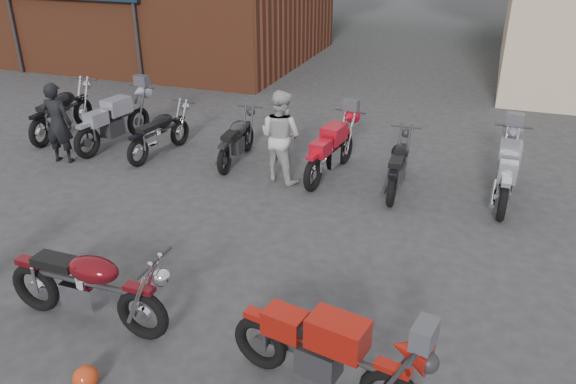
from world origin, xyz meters
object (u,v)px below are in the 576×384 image
(person_dark, at_px, (58,123))
(row_bike_4, at_px, (331,147))
(sportbike, at_px, (326,349))
(person_light, at_px, (281,136))
(vintage_motorcycle, at_px, (87,282))
(row_bike_3, at_px, (237,137))
(row_bike_6, at_px, (508,169))
(helmet, at_px, (86,377))
(row_bike_2, at_px, (160,131))
(row_bike_0, at_px, (62,109))
(row_bike_1, at_px, (114,119))
(row_bike_5, at_px, (398,163))

(person_dark, height_order, row_bike_4, person_dark)
(sportbike, height_order, person_light, person_light)
(vintage_motorcycle, bearing_deg, person_light, 82.99)
(person_light, bearing_deg, person_dark, 23.55)
(sportbike, height_order, row_bike_3, sportbike)
(row_bike_6, bearing_deg, helmet, 148.56)
(sportbike, xyz_separation_m, person_dark, (-6.85, 4.28, 0.23))
(row_bike_3, bearing_deg, row_bike_2, 92.99)
(person_dark, height_order, row_bike_0, person_dark)
(vintage_motorcycle, distance_m, sportbike, 2.95)
(vintage_motorcycle, distance_m, row_bike_3, 5.38)
(row_bike_0, bearing_deg, person_light, -100.22)
(row_bike_3, bearing_deg, row_bike_0, 84.68)
(vintage_motorcycle, distance_m, row_bike_4, 5.50)
(vintage_motorcycle, bearing_deg, row_bike_6, 49.23)
(sportbike, bearing_deg, row_bike_3, 133.30)
(row_bike_3, bearing_deg, person_dark, 105.78)
(helmet, xyz_separation_m, row_bike_1, (-3.98, 6.17, 0.50))
(person_dark, bearing_deg, row_bike_2, -157.53)
(sportbike, xyz_separation_m, row_bike_5, (-0.18, 5.22, -0.06))
(vintage_motorcycle, relative_size, row_bike_1, 0.99)
(vintage_motorcycle, height_order, row_bike_2, vintage_motorcycle)
(person_dark, height_order, row_bike_6, person_dark)
(helmet, distance_m, row_bike_2, 6.65)
(row_bike_0, xyz_separation_m, row_bike_6, (9.54, -0.17, -0.01))
(person_dark, bearing_deg, person_light, -179.67)
(row_bike_5, bearing_deg, sportbike, 179.80)
(row_bike_2, bearing_deg, row_bike_0, 91.58)
(row_bike_4, bearing_deg, helmet, 179.92)
(row_bike_2, height_order, row_bike_3, row_bike_2)
(vintage_motorcycle, height_order, person_dark, person_dark)
(row_bike_1, height_order, row_bike_3, row_bike_1)
(sportbike, bearing_deg, row_bike_5, 102.79)
(vintage_motorcycle, relative_size, row_bike_5, 1.16)
(person_light, distance_m, row_bike_3, 1.32)
(row_bike_2, bearing_deg, row_bike_3, -75.08)
(row_bike_0, bearing_deg, row_bike_2, -99.96)
(sportbike, relative_size, person_dark, 1.25)
(person_dark, relative_size, row_bike_0, 0.77)
(vintage_motorcycle, xyz_separation_m, sportbike, (2.95, -0.13, -0.02))
(vintage_motorcycle, height_order, row_bike_6, vintage_motorcycle)
(row_bike_0, xyz_separation_m, row_bike_5, (7.70, -0.36, -0.08))
(person_dark, xyz_separation_m, row_bike_2, (1.70, 1.00, -0.29))
(vintage_motorcycle, xyz_separation_m, person_dark, (-3.90, 4.15, 0.20))
(person_light, bearing_deg, row_bike_2, 8.29)
(row_bike_0, bearing_deg, row_bike_6, -94.58)
(person_light, height_order, row_bike_6, person_light)
(person_light, bearing_deg, row_bike_6, -157.97)
(sportbike, xyz_separation_m, row_bike_3, (-3.49, 5.48, -0.07))
(person_light, bearing_deg, row_bike_0, 8.54)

